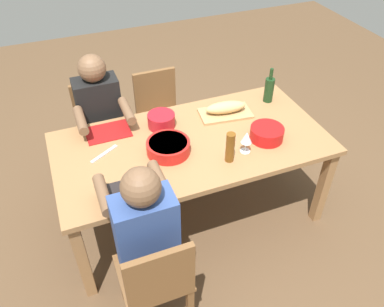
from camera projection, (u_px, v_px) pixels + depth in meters
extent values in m
plane|color=brown|center=(192.00, 211.00, 3.26)|extent=(8.00, 8.00, 0.00)
cube|color=#9E7044|center=(192.00, 144.00, 2.80)|extent=(1.94, 0.98, 0.04)
cube|color=#9E7044|center=(83.00, 261.00, 2.47)|extent=(0.07, 0.07, 0.70)
cube|color=#9E7044|center=(323.00, 187.00, 2.98)|extent=(0.07, 0.07, 0.70)
cube|color=#9E7044|center=(65.00, 175.00, 3.09)|extent=(0.07, 0.07, 0.70)
cube|color=#9E7044|center=(267.00, 126.00, 3.60)|extent=(0.07, 0.07, 0.70)
cube|color=brown|center=(153.00, 273.00, 2.31)|extent=(0.40, 0.40, 0.03)
cube|color=brown|center=(160.00, 278.00, 2.04)|extent=(0.38, 0.04, 0.40)
cube|color=brown|center=(122.00, 280.00, 2.53)|extent=(0.04, 0.04, 0.42)
cube|color=brown|center=(172.00, 263.00, 2.62)|extent=(0.04, 0.04, 0.42)
cylinder|color=#2D2D38|center=(134.00, 268.00, 2.58)|extent=(0.11, 0.11, 0.45)
cylinder|color=#2D2D38|center=(157.00, 260.00, 2.62)|extent=(0.11, 0.11, 0.45)
cube|color=#334C8C|center=(146.00, 234.00, 2.17)|extent=(0.34, 0.20, 0.55)
cylinder|color=brown|center=(103.00, 195.00, 2.23)|extent=(0.07, 0.30, 0.07)
cylinder|color=brown|center=(160.00, 180.00, 2.33)|extent=(0.07, 0.30, 0.07)
sphere|color=brown|center=(141.00, 187.00, 1.93)|extent=(0.21, 0.21, 0.21)
cube|color=brown|center=(103.00, 135.00, 3.35)|extent=(0.40, 0.40, 0.03)
cube|color=brown|center=(95.00, 103.00, 3.34)|extent=(0.38, 0.04, 0.40)
cube|color=brown|center=(130.00, 162.00, 3.42)|extent=(0.04, 0.04, 0.42)
cube|color=brown|center=(91.00, 171.00, 3.32)|extent=(0.04, 0.04, 0.42)
cube|color=brown|center=(121.00, 140.00, 3.66)|extent=(0.04, 0.04, 0.42)
cube|color=brown|center=(85.00, 148.00, 3.57)|extent=(0.04, 0.04, 0.42)
cylinder|color=#2D2D38|center=(121.00, 167.00, 3.35)|extent=(0.11, 0.11, 0.45)
cylinder|color=#2D2D38|center=(103.00, 171.00, 3.31)|extent=(0.11, 0.11, 0.45)
cube|color=black|center=(99.00, 110.00, 3.12)|extent=(0.34, 0.20, 0.55)
cylinder|color=brown|center=(127.00, 111.00, 2.90)|extent=(0.07, 0.30, 0.07)
cylinder|color=brown|center=(81.00, 120.00, 2.80)|extent=(0.07, 0.30, 0.07)
sphere|color=brown|center=(92.00, 68.00, 2.89)|extent=(0.21, 0.21, 0.21)
cube|color=brown|center=(162.00, 121.00, 3.50)|extent=(0.40, 0.40, 0.03)
cube|color=brown|center=(155.00, 91.00, 3.49)|extent=(0.38, 0.04, 0.40)
cube|color=brown|center=(187.00, 148.00, 3.57)|extent=(0.04, 0.04, 0.42)
cube|color=brown|center=(151.00, 156.00, 3.47)|extent=(0.04, 0.04, 0.42)
cube|color=brown|center=(175.00, 127.00, 3.81)|extent=(0.04, 0.04, 0.42)
cube|color=brown|center=(141.00, 135.00, 3.72)|extent=(0.04, 0.04, 0.42)
cylinder|color=#B21923|center=(161.00, 120.00, 2.90)|extent=(0.20, 0.20, 0.10)
cylinder|color=#2D7028|center=(161.00, 117.00, 2.88)|extent=(0.18, 0.18, 0.04)
cylinder|color=red|center=(168.00, 147.00, 2.67)|extent=(0.30, 0.30, 0.09)
cylinder|color=orange|center=(168.00, 144.00, 2.65)|extent=(0.26, 0.26, 0.03)
cylinder|color=red|center=(267.00, 133.00, 2.78)|extent=(0.24, 0.24, 0.10)
cylinder|color=#669E33|center=(267.00, 130.00, 2.76)|extent=(0.21, 0.21, 0.03)
cube|color=tan|center=(225.00, 113.00, 3.04)|extent=(0.42, 0.27, 0.02)
ellipsoid|color=tan|center=(226.00, 107.00, 3.01)|extent=(0.33, 0.15, 0.09)
cylinder|color=#193819|center=(269.00, 90.00, 3.14)|extent=(0.08, 0.08, 0.20)
cylinder|color=#193819|center=(271.00, 74.00, 3.05)|extent=(0.03, 0.03, 0.09)
cylinder|color=brown|center=(230.00, 147.00, 2.56)|extent=(0.06, 0.06, 0.22)
cylinder|color=silver|center=(245.00, 151.00, 2.70)|extent=(0.07, 0.07, 0.01)
cylinder|color=silver|center=(246.00, 147.00, 2.67)|extent=(0.01, 0.01, 0.07)
cone|color=silver|center=(247.00, 137.00, 2.62)|extent=(0.08, 0.08, 0.08)
cube|color=black|center=(131.00, 191.00, 2.40)|extent=(0.32, 0.23, 0.01)
cube|color=maroon|center=(108.00, 132.00, 2.87)|extent=(0.32, 0.23, 0.01)
cube|color=silver|center=(104.00, 154.00, 2.67)|extent=(0.21, 0.14, 0.01)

